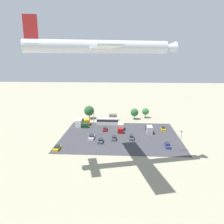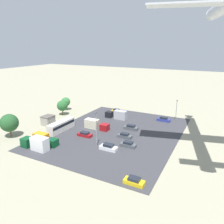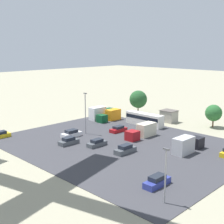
{
  "view_description": "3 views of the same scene",
  "coord_description": "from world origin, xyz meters",
  "px_view_note": "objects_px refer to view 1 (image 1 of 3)",
  "views": [
    {
      "loc": [
        -1.53,
        97.44,
        31.93
      ],
      "look_at": [
        2.68,
        24.48,
        13.94
      ],
      "focal_mm": 35.0,
      "sensor_mm": 36.0,
      "label": 1
    },
    {
      "loc": [
        57.54,
        39.06,
        26.41
      ],
      "look_at": [
        -1.48,
        8.41,
        6.17
      ],
      "focal_mm": 35.0,
      "sensor_mm": 36.0,
      "label": 2
    },
    {
      "loc": [
        -42.88,
        56.1,
        20.05
      ],
      "look_at": [
        0.81,
        11.95,
        7.08
      ],
      "focal_mm": 50.0,
      "sensor_mm": 36.0,
      "label": 3
    }
  ],
  "objects_px": {
    "parked_car_4": "(163,129)",
    "parked_truck_1": "(121,128)",
    "parked_car_0": "(131,137)",
    "parked_car_5": "(105,129)",
    "parked_car_3": "(101,141)",
    "parked_truck_2": "(80,122)",
    "shed_building": "(113,117)",
    "parked_truck_0": "(87,123)",
    "parked_car_7": "(167,145)",
    "parked_car_1": "(114,138)",
    "airplane": "(102,47)",
    "parked_car_2": "(57,148)",
    "bus": "(108,121)",
    "parked_truck_3": "(149,129)",
    "parked_car_6": "(92,137)"
  },
  "relations": [
    {
      "from": "parked_car_5",
      "to": "parked_truck_1",
      "type": "relative_size",
      "value": 0.54
    },
    {
      "from": "parked_truck_0",
      "to": "parked_car_3",
      "type": "bearing_deg",
      "value": 113.22
    },
    {
      "from": "parked_car_2",
      "to": "parked_truck_2",
      "type": "xyz_separation_m",
      "value": [
        -2.35,
        -28.8,
        1.02
      ]
    },
    {
      "from": "parked_car_4",
      "to": "parked_truck_1",
      "type": "xyz_separation_m",
      "value": [
        19.41,
        1.84,
        0.73
      ]
    },
    {
      "from": "shed_building",
      "to": "parked_truck_0",
      "type": "height_order",
      "value": "shed_building"
    },
    {
      "from": "parked_car_7",
      "to": "parked_truck_0",
      "type": "xyz_separation_m",
      "value": [
        34.34,
        -24.53,
        0.67
      ]
    },
    {
      "from": "parked_truck_0",
      "to": "parked_truck_3",
      "type": "height_order",
      "value": "parked_truck_3"
    },
    {
      "from": "airplane",
      "to": "parked_truck_3",
      "type": "bearing_deg",
      "value": 138.34
    },
    {
      "from": "bus",
      "to": "parked_truck_0",
      "type": "xyz_separation_m",
      "value": [
        10.16,
        2.51,
        -0.36
      ]
    },
    {
      "from": "airplane",
      "to": "parked_car_7",
      "type": "bearing_deg",
      "value": 113.27
    },
    {
      "from": "parked_car_2",
      "to": "airplane",
      "type": "height_order",
      "value": "airplane"
    },
    {
      "from": "parked_car_3",
      "to": "parked_car_6",
      "type": "relative_size",
      "value": 0.92
    },
    {
      "from": "parked_car_3",
      "to": "parked_truck_2",
      "type": "xyz_separation_m",
      "value": [
        12.51,
        -21.08,
        0.99
      ]
    },
    {
      "from": "parked_car_7",
      "to": "parked_car_3",
      "type": "bearing_deg",
      "value": 172.87
    },
    {
      "from": "parked_car_5",
      "to": "bus",
      "type": "bearing_deg",
      "value": -92.81
    },
    {
      "from": "parked_car_0",
      "to": "airplane",
      "type": "distance_m",
      "value": 43.04
    },
    {
      "from": "parked_car_2",
      "to": "airplane",
      "type": "distance_m",
      "value": 40.65
    },
    {
      "from": "parked_car_4",
      "to": "parked_car_0",
      "type": "bearing_deg",
      "value": -139.67
    },
    {
      "from": "shed_building",
      "to": "parked_car_4",
      "type": "xyz_separation_m",
      "value": [
        -23.75,
        14.78,
        -0.92
      ]
    },
    {
      "from": "parked_car_0",
      "to": "parked_car_5",
      "type": "relative_size",
      "value": 1.03
    },
    {
      "from": "parked_car_5",
      "to": "parked_truck_0",
      "type": "xyz_separation_m",
      "value": [
        9.7,
        -6.84,
        0.76
      ]
    },
    {
      "from": "parked_car_0",
      "to": "parked_car_7",
      "type": "bearing_deg",
      "value": -29.6
    },
    {
      "from": "parked_truck_3",
      "to": "parked_car_1",
      "type": "bearing_deg",
      "value": -146.79
    },
    {
      "from": "parked_car_5",
      "to": "parked_truck_0",
      "type": "distance_m",
      "value": 11.89
    },
    {
      "from": "parked_car_1",
      "to": "airplane",
      "type": "distance_m",
      "value": 41.65
    },
    {
      "from": "parked_car_0",
      "to": "parked_car_4",
      "type": "distance_m",
      "value": 19.48
    },
    {
      "from": "parked_car_0",
      "to": "parked_car_1",
      "type": "height_order",
      "value": "parked_car_0"
    },
    {
      "from": "parked_car_1",
      "to": "parked_truck_1",
      "type": "bearing_deg",
      "value": 78.15
    },
    {
      "from": "shed_building",
      "to": "airplane",
      "type": "xyz_separation_m",
      "value": [
        0.11,
        52.01,
        33.26
      ]
    },
    {
      "from": "parked_car_5",
      "to": "parked_car_6",
      "type": "distance_m",
      "value": 11.58
    },
    {
      "from": "parked_car_7",
      "to": "parked_truck_1",
      "type": "bearing_deg",
      "value": 134.09
    },
    {
      "from": "parked_car_0",
      "to": "parked_car_7",
      "type": "distance_m",
      "value": 15.01
    },
    {
      "from": "parked_car_7",
      "to": "airplane",
      "type": "height_order",
      "value": "airplane"
    },
    {
      "from": "parked_car_6",
      "to": "parked_truck_1",
      "type": "height_order",
      "value": "parked_truck_1"
    },
    {
      "from": "parked_car_6",
      "to": "bus",
      "type": "bearing_deg",
      "value": 75.93
    },
    {
      "from": "shed_building",
      "to": "parked_car_7",
      "type": "relative_size",
      "value": 0.87
    },
    {
      "from": "shed_building",
      "to": "parked_car_3",
      "type": "xyz_separation_m",
      "value": [
        3.22,
        31.65,
        -0.92
      ]
    },
    {
      "from": "parked_car_6",
      "to": "parked_truck_1",
      "type": "distance_m",
      "value": 16.09
    },
    {
      "from": "parked_car_0",
      "to": "parked_car_1",
      "type": "xyz_separation_m",
      "value": [
        7.01,
        0.93,
        -0.07
      ]
    },
    {
      "from": "parked_car_5",
      "to": "parked_truck_3",
      "type": "height_order",
      "value": "parked_truck_3"
    },
    {
      "from": "shed_building",
      "to": "parked_truck_3",
      "type": "relative_size",
      "value": 0.5
    },
    {
      "from": "parked_truck_1",
      "to": "parked_truck_0",
      "type": "bearing_deg",
      "value": -20.77
    },
    {
      "from": "parked_car_4",
      "to": "parked_truck_0",
      "type": "distance_m",
      "value": 36.42
    },
    {
      "from": "airplane",
      "to": "bus",
      "type": "bearing_deg",
      "value": 168.06
    },
    {
      "from": "parked_car_3",
      "to": "parked_car_5",
      "type": "bearing_deg",
      "value": -92.06
    },
    {
      "from": "bus",
      "to": "parked_truck_2",
      "type": "distance_m",
      "value": 13.78
    },
    {
      "from": "parked_car_1",
      "to": "parked_truck_3",
      "type": "xyz_separation_m",
      "value": [
        -15.09,
        -9.88,
        0.85
      ]
    },
    {
      "from": "parked_car_7",
      "to": "parked_truck_1",
      "type": "relative_size",
      "value": 0.56
    },
    {
      "from": "parked_car_4",
      "to": "parked_truck_1",
      "type": "distance_m",
      "value": 19.51
    },
    {
      "from": "parked_car_2",
      "to": "shed_building",
      "type": "bearing_deg",
      "value": 65.34
    }
  ]
}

